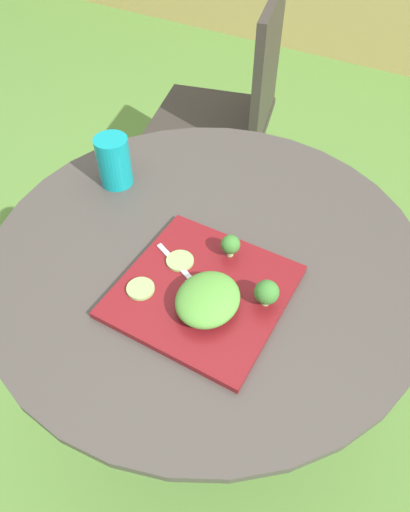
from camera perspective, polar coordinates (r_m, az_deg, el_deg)
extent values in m
plane|color=#568438|center=(1.57, 0.14, -17.54)|extent=(12.00, 12.00, 0.00)
cylinder|color=#423D38|center=(0.96, 0.22, 0.64)|extent=(0.90, 0.90, 0.02)
cylinder|color=#423D38|center=(1.24, 0.18, -10.26)|extent=(0.06, 0.06, 0.67)
cylinder|color=#423D38|center=(1.55, 0.15, -17.23)|extent=(0.44, 0.44, 0.04)
cube|color=#332D28|center=(1.90, 0.71, 16.24)|extent=(0.54, 0.54, 0.03)
cube|color=#332D28|center=(1.75, 7.63, 21.93)|extent=(0.13, 0.41, 0.45)
cylinder|color=#332D28|center=(2.20, -2.80, 14.40)|extent=(0.02, 0.02, 0.43)
cylinder|color=#332D28|center=(1.93, -5.97, 8.66)|extent=(0.02, 0.02, 0.43)
cylinder|color=#332D28|center=(2.14, 6.71, 12.93)|extent=(0.02, 0.02, 0.43)
cylinder|color=#332D28|center=(1.85, 4.65, 6.84)|extent=(0.02, 0.02, 0.43)
cube|color=maroon|center=(0.88, -0.25, -4.32)|extent=(0.30, 0.30, 0.01)
cylinder|color=#0F8C93|center=(1.10, -11.12, 11.35)|extent=(0.08, 0.08, 0.12)
cylinder|color=#0D777D|center=(1.11, -10.99, 10.61)|extent=(0.07, 0.07, 0.08)
cube|color=silver|center=(0.91, -3.83, -0.65)|extent=(0.10, 0.05, 0.00)
cube|color=silver|center=(0.87, -0.99, -3.69)|extent=(0.05, 0.04, 0.00)
ellipsoid|color=#519338|center=(0.83, 0.34, -5.31)|extent=(0.11, 0.13, 0.05)
cylinder|color=#99B770|center=(0.85, 7.42, -5.47)|extent=(0.02, 0.02, 0.01)
sphere|color=#38752D|center=(0.83, 7.59, -4.43)|extent=(0.05, 0.05, 0.05)
cylinder|color=#99B770|center=(0.92, 3.09, 0.43)|extent=(0.01, 0.01, 0.01)
sphere|color=#38752D|center=(0.91, 3.15, 1.43)|extent=(0.04, 0.04, 0.04)
cylinder|color=#8EB766|center=(0.91, -3.09, -0.59)|extent=(0.05, 0.05, 0.01)
cylinder|color=#8EB766|center=(0.87, -7.92, -4.00)|extent=(0.05, 0.05, 0.01)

